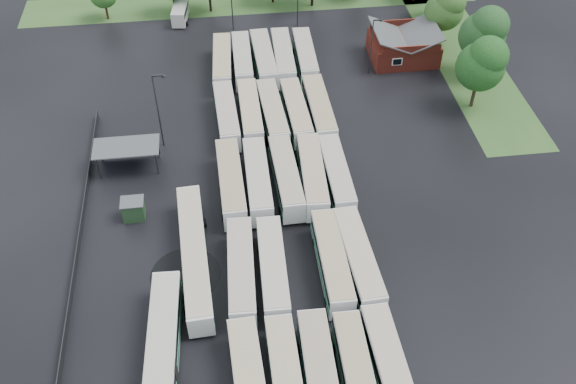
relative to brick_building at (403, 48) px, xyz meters
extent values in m
plane|color=black|center=(-24.00, -42.77, -1.87)|extent=(160.00, 160.00, 0.00)
cube|color=maroon|center=(0.00, 0.03, -0.17)|extent=(10.00, 8.00, 3.40)
cube|color=#4C4F51|center=(-2.50, 0.03, 2.43)|extent=(5.07, 8.60, 2.19)
cube|color=#4C4F51|center=(2.50, 0.03, 2.43)|extent=(5.07, 8.60, 2.19)
cube|color=maroon|center=(0.00, -3.97, 2.03)|extent=(9.00, 0.20, 1.20)
cube|color=silver|center=(-2.00, -4.02, 0.13)|extent=(1.60, 0.12, 1.20)
cylinder|color=#2D2D30|center=(-44.80, -22.77, -0.17)|extent=(0.16, 0.16, 3.40)
cylinder|color=#2D2D30|center=(-37.60, -22.77, -0.17)|extent=(0.16, 0.16, 3.40)
cylinder|color=#2D2D30|center=(-44.80, -19.57, -0.17)|extent=(0.16, 0.16, 3.40)
cylinder|color=#2D2D30|center=(-37.60, -19.57, -0.17)|extent=(0.16, 0.16, 3.40)
cube|color=#4C4F51|center=(-41.20, -21.17, 1.63)|extent=(8.20, 4.20, 0.15)
cube|color=#111359|center=(-41.20, -19.27, -0.27)|extent=(7.60, 0.08, 2.60)
cube|color=#224323|center=(-40.20, -30.17, -0.62)|extent=(2.50, 2.00, 2.50)
cube|color=#4C4F51|center=(-40.20, -30.17, 0.69)|extent=(2.70, 2.20, 0.12)
cube|color=#3A6429|center=(-22.00, 22.03, -1.86)|extent=(80.00, 10.00, 0.01)
cube|color=#3A6429|center=(10.00, 0.03, -1.86)|extent=(10.00, 50.00, 0.01)
cube|color=#2D2D30|center=(-46.20, -34.77, -1.27)|extent=(0.10, 50.00, 1.20)
cube|color=black|center=(-28.54, -55.10, 0.73)|extent=(3.32, 12.69, 0.96)
cube|color=#C9B68B|center=(-28.54, -55.10, 1.68)|extent=(3.16, 12.81, 0.13)
cylinder|color=black|center=(-28.54, -50.90, -1.37)|extent=(2.79, 1.05, 1.05)
cube|color=white|center=(-25.19, -54.91, 0.06)|extent=(2.72, 12.70, 2.91)
cube|color=black|center=(-25.19, -54.91, 0.64)|extent=(2.78, 12.19, 0.93)
cube|color=#C9B58C|center=(-25.19, -54.91, 1.57)|extent=(2.61, 12.32, 0.13)
cylinder|color=black|center=(-25.19, -50.85, -1.39)|extent=(2.69, 1.01, 1.01)
cube|color=white|center=(-22.08, -55.05, 0.14)|extent=(3.01, 13.27, 3.03)
cube|color=black|center=(-22.08, -55.05, 0.75)|extent=(3.07, 12.75, 0.97)
cube|color=#0E723F|center=(-22.08, -55.05, -0.52)|extent=(3.06, 13.01, 0.67)
cube|color=tan|center=(-22.08, -55.05, 1.71)|extent=(2.90, 12.87, 0.13)
cylinder|color=black|center=(-22.08, -50.82, -1.37)|extent=(2.81, 1.06, 1.06)
cube|color=white|center=(-18.71, -55.21, 0.04)|extent=(2.76, 12.59, 2.88)
cube|color=black|center=(-18.71, -55.21, 0.62)|extent=(2.82, 12.09, 0.92)
cube|color=#167C46|center=(-18.71, -55.21, -0.59)|extent=(2.81, 12.34, 0.63)
cube|color=tan|center=(-18.71, -55.21, 1.54)|extent=(2.65, 12.21, 0.13)
cylinder|color=black|center=(-18.71, -51.19, -1.39)|extent=(2.67, 1.00, 1.00)
cube|color=white|center=(-15.57, -54.90, 0.08)|extent=(2.98, 12.88, 2.94)
cube|color=black|center=(-15.57, -54.90, 0.67)|extent=(3.03, 12.37, 0.94)
cube|color=#0E7F41|center=(-15.57, -54.90, -0.56)|extent=(3.03, 12.63, 0.65)
cube|color=beige|center=(-15.57, -54.90, 1.61)|extent=(2.87, 12.49, 0.13)
cylinder|color=black|center=(-15.57, -50.80, -1.39)|extent=(2.72, 1.03, 1.03)
cube|color=white|center=(-28.33, -41.61, 0.11)|extent=(3.23, 13.07, 2.97)
cube|color=black|center=(-28.33, -41.61, 0.70)|extent=(3.28, 12.56, 0.95)
cube|color=#127D4A|center=(-28.33, -41.61, -0.55)|extent=(3.28, 12.81, 0.65)
cube|color=#BEB09D|center=(-28.33, -41.61, 1.65)|extent=(3.11, 12.68, 0.13)
cylinder|color=black|center=(-28.33, -45.76, -1.38)|extent=(2.76, 1.04, 1.04)
cylinder|color=black|center=(-28.33, -37.46, -1.38)|extent=(2.76, 1.04, 1.04)
cube|color=white|center=(-25.00, -41.68, 0.07)|extent=(2.99, 12.79, 2.92)
cube|color=black|center=(-25.00, -41.68, 0.65)|extent=(3.04, 12.28, 0.93)
cube|color=#1D7E4D|center=(-25.00, -41.68, -0.57)|extent=(3.03, 12.54, 0.64)
cube|color=beige|center=(-25.00, -41.68, 1.58)|extent=(2.87, 12.41, 0.13)
cylinder|color=black|center=(-25.00, -45.75, -1.39)|extent=(2.70, 1.02, 1.02)
cylinder|color=black|center=(-25.00, -37.61, -1.39)|extent=(2.70, 1.02, 1.02)
cube|color=white|center=(-18.60, -41.50, 0.10)|extent=(2.70, 12.90, 2.96)
cube|color=black|center=(-18.60, -41.50, 0.69)|extent=(2.76, 12.39, 0.95)
cube|color=#13703E|center=(-18.60, -41.50, -0.55)|extent=(2.75, 12.65, 0.65)
cube|color=tan|center=(-18.60, -41.50, 1.63)|extent=(2.59, 12.52, 0.13)
cylinder|color=black|center=(-18.60, -45.62, -1.38)|extent=(2.74, 1.03, 1.03)
cylinder|color=black|center=(-18.60, -37.37, -1.38)|extent=(2.74, 1.03, 1.03)
cube|color=white|center=(-15.80, -41.54, 0.13)|extent=(3.37, 13.21, 3.00)
cube|color=black|center=(-15.80, -41.54, 0.73)|extent=(3.41, 12.69, 0.96)
cube|color=#187C48|center=(-15.80, -41.54, -0.53)|extent=(3.42, 12.95, 0.66)
cube|color=beige|center=(-15.80, -41.54, 1.68)|extent=(3.25, 12.81, 0.13)
cylinder|color=black|center=(-15.80, -45.73, -1.37)|extent=(2.78, 1.05, 1.05)
cylinder|color=black|center=(-15.80, -37.35, -1.37)|extent=(2.78, 1.05, 1.05)
cube|color=white|center=(-28.57, -27.77, 0.14)|extent=(3.05, 13.26, 3.03)
cube|color=black|center=(-28.57, -27.77, 0.75)|extent=(3.10, 12.73, 0.97)
cube|color=#118049|center=(-28.57, -27.77, -0.52)|extent=(3.09, 13.00, 0.67)
cube|color=tan|center=(-28.57, -27.77, 1.71)|extent=(2.93, 12.86, 0.13)
cylinder|color=black|center=(-28.57, -32.00, -1.37)|extent=(2.81, 1.06, 1.06)
cylinder|color=black|center=(-28.57, -23.55, -1.37)|extent=(2.81, 1.06, 1.06)
cube|color=white|center=(-25.33, -27.77, 0.11)|extent=(2.78, 12.99, 2.97)
cube|color=black|center=(-25.33, -27.77, 0.70)|extent=(2.84, 12.48, 0.95)
cube|color=#1F7E4A|center=(-25.33, -27.77, -0.55)|extent=(2.83, 12.74, 0.65)
cube|color=beige|center=(-25.33, -27.77, 1.65)|extent=(2.67, 12.60, 0.13)
cylinder|color=black|center=(-25.33, -31.92, -1.38)|extent=(2.76, 1.04, 1.04)
cylinder|color=black|center=(-25.33, -23.61, -1.38)|extent=(2.76, 1.04, 1.04)
cube|color=white|center=(-21.83, -27.65, 0.09)|extent=(3.08, 12.93, 2.95)
cube|color=black|center=(-21.83, -27.65, 0.68)|extent=(3.13, 12.42, 0.94)
cube|color=#187146|center=(-21.83, -27.65, -0.56)|extent=(3.12, 12.68, 0.65)
cube|color=#B8AA91|center=(-21.83, -27.65, 1.62)|extent=(2.96, 12.54, 0.13)
cylinder|color=black|center=(-21.83, -31.76, -1.38)|extent=(2.73, 1.03, 1.03)
cylinder|color=black|center=(-21.83, -23.54, -1.38)|extent=(2.73, 1.03, 1.03)
cube|color=white|center=(-18.62, -27.74, 0.11)|extent=(3.31, 13.10, 2.98)
cube|color=black|center=(-18.62, -27.74, 0.70)|extent=(3.35, 12.58, 0.95)
cube|color=#0C7B47|center=(-18.62, -27.74, -0.55)|extent=(3.35, 12.84, 0.65)
cube|color=#C2AB8D|center=(-18.62, -27.74, 1.65)|extent=(3.18, 12.70, 0.13)
cylinder|color=black|center=(-18.62, -31.90, -1.38)|extent=(2.76, 1.04, 1.04)
cylinder|color=black|center=(-18.62, -23.59, -1.38)|extent=(2.76, 1.04, 1.04)
cube|color=white|center=(-15.68, -27.90, 0.03)|extent=(2.67, 12.51, 2.86)
cube|color=black|center=(-15.68, -27.90, 0.61)|extent=(2.73, 12.01, 0.92)
cube|color=#17723D|center=(-15.68, -27.90, -0.60)|extent=(2.72, 12.26, 0.63)
cube|color=beige|center=(-15.68, -27.90, 1.52)|extent=(2.57, 12.13, 0.12)
cylinder|color=black|center=(-15.68, -31.89, -1.40)|extent=(2.65, 1.00, 1.00)
cylinder|color=black|center=(-15.68, -23.90, -1.40)|extent=(2.65, 1.00, 1.00)
cube|color=white|center=(-28.35, -14.20, 0.06)|extent=(3.12, 12.72, 2.89)
cube|color=black|center=(-28.35, -14.20, 0.63)|extent=(3.16, 12.22, 0.93)
cube|color=#03753D|center=(-28.35, -14.20, -0.58)|extent=(3.16, 12.47, 0.64)
cube|color=#BBAFA0|center=(-28.35, -14.20, 1.56)|extent=(3.00, 12.34, 0.13)
cylinder|color=black|center=(-28.35, -18.25, -1.39)|extent=(2.68, 1.01, 1.01)
cylinder|color=black|center=(-28.35, -10.16, -1.39)|extent=(2.68, 1.01, 1.01)
cube|color=white|center=(-25.12, -14.04, 0.05)|extent=(2.69, 12.61, 2.89)
cube|color=black|center=(-25.12, -14.04, 0.63)|extent=(2.75, 12.10, 0.92)
cube|color=#18814E|center=(-25.12, -14.04, -0.59)|extent=(2.74, 12.35, 0.63)
cube|color=#CEB18B|center=(-25.12, -14.04, 1.54)|extent=(2.58, 12.23, 0.13)
cylinder|color=black|center=(-25.12, -18.07, -1.39)|extent=(2.68, 1.01, 1.01)
cylinder|color=black|center=(-25.12, -10.01, -1.39)|extent=(2.68, 1.01, 1.01)
cube|color=white|center=(-22.10, -14.65, 0.08)|extent=(3.30, 12.93, 2.94)
cube|color=black|center=(-22.10, -14.65, 0.67)|extent=(3.34, 12.42, 0.94)
cube|color=#157343|center=(-22.10, -14.65, -0.56)|extent=(3.34, 12.68, 0.65)
cube|color=#BEAA8C|center=(-22.10, -14.65, 1.61)|extent=(3.18, 12.54, 0.13)
cylinder|color=black|center=(-22.10, -18.75, -1.39)|extent=(2.72, 1.03, 1.03)
cylinder|color=black|center=(-22.10, -10.55, -1.39)|extent=(2.72, 1.03, 1.03)
cube|color=white|center=(-18.86, -14.64, 0.05)|extent=(3.04, 12.69, 2.89)
cube|color=black|center=(-18.86, -14.64, 0.63)|extent=(3.09, 12.19, 0.92)
cube|color=#127040|center=(-18.86, -14.64, -0.58)|extent=(3.09, 12.44, 0.64)
cube|color=tan|center=(-18.86, -14.64, 1.55)|extent=(2.93, 12.31, 0.13)
cylinder|color=black|center=(-18.86, -18.67, -1.39)|extent=(2.68, 1.01, 1.01)
cylinder|color=black|center=(-18.86, -10.60, -1.39)|extent=(2.68, 1.01, 1.01)
cube|color=white|center=(-15.68, -14.67, 0.14)|extent=(2.91, 13.19, 3.02)
cube|color=black|center=(-15.68, -14.67, 0.74)|extent=(2.97, 12.67, 0.96)
cube|color=#197849|center=(-15.68, -14.67, -0.53)|extent=(2.96, 12.93, 0.66)
cube|color=tan|center=(-15.68, -14.67, 1.70)|extent=(2.80, 12.80, 0.13)
cylinder|color=black|center=(-15.68, -18.88, -1.37)|extent=(2.80, 1.05, 1.05)
cylinder|color=black|center=(-15.68, -10.46, -1.37)|extent=(2.80, 1.05, 1.05)
cube|color=white|center=(-28.24, -0.93, 0.06)|extent=(3.25, 12.77, 2.90)
cube|color=black|center=(-28.24, -0.93, 0.64)|extent=(3.29, 12.26, 0.93)
cube|color=#137F47|center=(-28.24, -0.93, -0.58)|extent=(3.29, 12.52, 0.64)
cube|color=tan|center=(-28.24, -0.93, 1.56)|extent=(3.13, 12.38, 0.13)
cylinder|color=black|center=(-28.24, -4.98, -1.39)|extent=(2.69, 1.01, 1.01)
cylinder|color=black|center=(-28.24, 3.12, -1.39)|extent=(2.69, 1.01, 1.01)
cube|color=white|center=(-25.20, -0.63, 0.04)|extent=(2.80, 12.55, 2.87)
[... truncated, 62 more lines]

